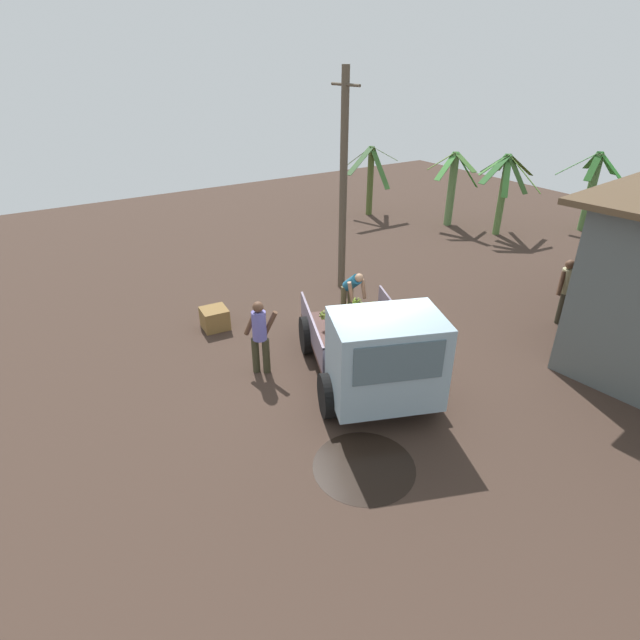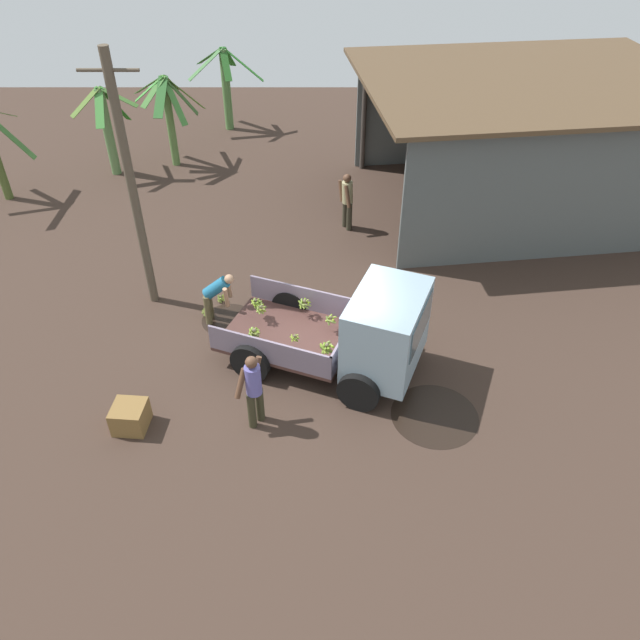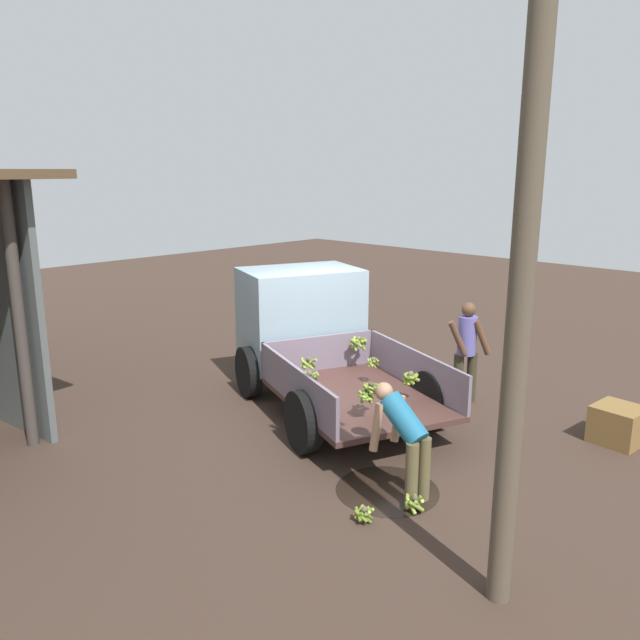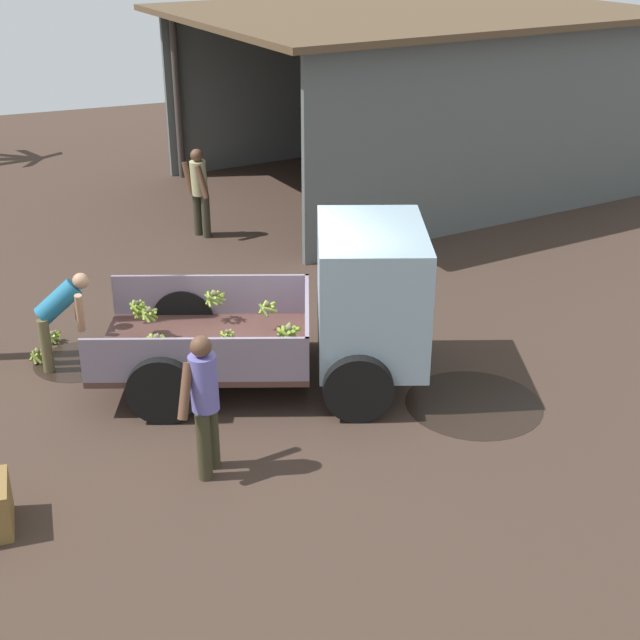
% 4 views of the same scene
% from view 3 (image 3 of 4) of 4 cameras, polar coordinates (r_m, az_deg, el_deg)
% --- Properties ---
extents(ground, '(36.00, 36.00, 0.00)m').
position_cam_3_polar(ground, '(9.94, 1.04, -8.27)').
color(ground, '#3C2C23').
extents(mud_patch_0, '(1.23, 1.23, 0.01)m').
position_cam_3_polar(mud_patch_0, '(7.69, 6.17, -15.20)').
color(mud_patch_0, black).
rests_on(mud_patch_0, ground).
extents(mud_patch_1, '(1.71, 1.71, 0.01)m').
position_cam_3_polar(mud_patch_1, '(12.49, -1.05, -3.64)').
color(mud_patch_1, black).
rests_on(mud_patch_1, ground).
extents(cargo_truck, '(4.56, 3.34, 2.06)m').
position_cam_3_polar(cargo_truck, '(10.46, -0.96, -0.96)').
color(cargo_truck, '#472C27').
rests_on(cargo_truck, ground).
extents(utility_pole, '(1.19, 0.21, 5.85)m').
position_cam_3_polar(utility_pole, '(5.11, 18.07, 4.88)').
color(utility_pole, brown).
rests_on(utility_pole, ground).
extents(person_foreground_visitor, '(0.58, 0.65, 1.66)m').
position_cam_3_polar(person_foreground_visitor, '(10.29, 13.27, -2.46)').
color(person_foreground_visitor, '#353220').
rests_on(person_foreground_visitor, ground).
extents(person_worker_loading, '(0.75, 0.59, 1.30)m').
position_cam_3_polar(person_worker_loading, '(7.28, 7.74, -10.30)').
color(person_worker_loading, brown).
rests_on(person_worker_loading, ground).
extents(banana_bunch_on_ground_0, '(0.27, 0.26, 0.21)m').
position_cam_3_polar(banana_bunch_on_ground_0, '(7.26, 8.60, -16.20)').
color(banana_bunch_on_ground_0, brown).
rests_on(banana_bunch_on_ground_0, ground).
extents(banana_bunch_on_ground_1, '(0.21, 0.22, 0.19)m').
position_cam_3_polar(banana_bunch_on_ground_1, '(7.03, 4.05, -17.23)').
color(banana_bunch_on_ground_1, brown).
rests_on(banana_bunch_on_ground_1, ground).
extents(wooden_crate_0, '(0.67, 0.67, 0.52)m').
position_cam_3_polar(wooden_crate_0, '(9.68, 25.60, -8.61)').
color(wooden_crate_0, brown).
rests_on(wooden_crate_0, ground).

